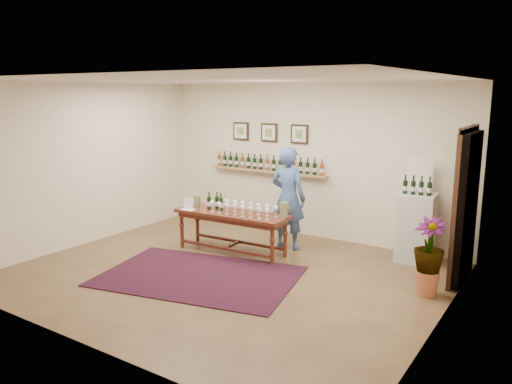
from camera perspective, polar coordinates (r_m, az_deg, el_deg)
The scene contains 14 objects.
ground at distance 7.45m, azimuth -3.42°, elevation -9.35°, with size 6.00×6.00×0.00m, color #4F3823.
room_shell at distance 7.86m, azimuth 17.35°, elevation -0.25°, with size 6.00×6.00×6.00m.
rug at distance 7.39m, azimuth -6.53°, elevation -9.52°, with size 2.78×1.85×0.01m, color #4D0D14.
tasting_table at distance 8.26m, azimuth -2.78°, elevation -3.02°, with size 1.97×0.71×0.69m.
table_glasses at distance 8.07m, azimuth -1.54°, elevation -1.88°, with size 1.42×0.33×0.20m, color white, non-canonical shape.
table_bottles at distance 8.42m, azimuth -4.59°, elevation -1.06°, with size 0.26×0.15×0.28m, color black, non-canonical shape.
pitcher_left at distance 8.66m, azimuth -6.78°, elevation -1.00°, with size 0.13×0.13×0.21m, color olive, non-canonical shape.
pitcher_right at distance 7.89m, azimuth 3.20°, elevation -2.03°, with size 0.15×0.15×0.24m, color olive, non-canonical shape.
menu_card at distance 8.47m, azimuth -7.71°, elevation -1.32°, with size 0.22×0.16×0.20m, color white.
display_pedestal at distance 8.24m, azimuth 17.80°, elevation -3.90°, with size 0.54×0.54×1.08m, color silver.
pedestal_bottles at distance 8.01m, azimuth 17.96°, elevation 0.78°, with size 0.31×0.08×0.31m, color black, non-canonical shape.
info_sign at distance 8.21m, azimuth 18.18°, elevation 1.89°, with size 0.41×0.02×0.56m, color white.
potted_plant at distance 6.91m, azimuth 19.13°, elevation -7.02°, with size 0.50×0.50×0.90m.
person at distance 8.44m, azimuth 3.71°, elevation -0.68°, with size 0.64×0.42×1.75m, color #3B568B.
Camera 1 is at (4.18, -5.58, 2.63)m, focal length 35.00 mm.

